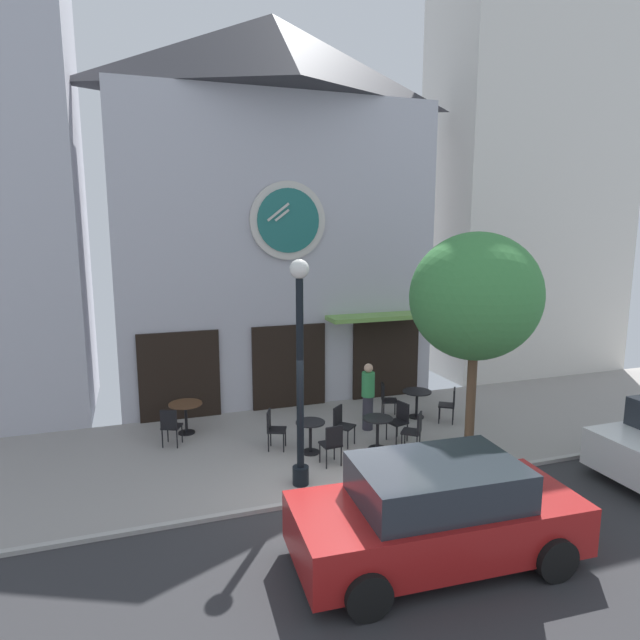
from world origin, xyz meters
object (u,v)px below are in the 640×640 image
Objects in this scene: cafe_chair_mid_row at (450,402)px; pedestrian_green at (368,396)px; cafe_table_center_right at (310,432)px; cafe_chair_near_tree at (332,442)px; cafe_table_near_door at (378,428)px; cafe_chair_curbside at (415,429)px; street_lamp at (300,374)px; cafe_chair_near_lamp at (273,427)px; parked_car_red at (436,513)px; cafe_chair_left_end at (170,424)px; cafe_table_rightmost at (186,411)px; cafe_chair_outer at (386,398)px; cafe_chair_corner at (341,422)px; cafe_chair_right_end at (400,418)px; cafe_table_near_curb at (417,398)px; street_tree at (476,297)px.

cafe_chair_mid_row is 2.21m from pedestrian_green.
cafe_chair_near_tree is at bearing -73.62° from cafe_table_center_right.
cafe_chair_near_tree is at bearing -159.04° from cafe_table_near_door.
cafe_chair_curbside is at bearing -74.08° from pedestrian_green.
cafe_chair_near_lamp is (-0.09, 1.82, -1.69)m from street_lamp.
cafe_chair_mid_row is 6.01m from parked_car_red.
cafe_table_near_door is (2.12, 1.05, -1.71)m from street_lamp.
street_lamp reaches higher than cafe_chair_left_end.
cafe_table_center_right is 2.02m from pedestrian_green.
cafe_chair_near_tree reaches higher than cafe_table_rightmost.
pedestrian_green is at bearing -141.94° from cafe_chair_outer.
cafe_chair_curbside is 0.54× the size of pedestrian_green.
cafe_chair_corner is 1.40m from cafe_chair_right_end.
cafe_table_center_right is 3.20m from cafe_chair_left_end.
pedestrian_green is at bearing 76.53° from cafe_table_near_door.
cafe_table_rightmost is 0.82m from cafe_chair_left_end.
cafe_chair_outer is (0.37, 2.20, 0.00)m from cafe_chair_curbside.
cafe_table_near_curb is at bearing -7.96° from cafe_table_rightmost.
cafe_table_near_door is 2.34m from cafe_chair_near_lamp.
cafe_table_rightmost is at bearing 172.04° from cafe_table_near_curb.
pedestrian_green is (1.77, 0.89, 0.37)m from cafe_table_center_right.
cafe_chair_mid_row is (3.72, 1.43, 0.00)m from cafe_chair_near_tree.
cafe_chair_right_end is at bearing 22.20° from cafe_chair_near_tree.
street_lamp is 5.47× the size of cafe_table_rightmost.
cafe_chair_corner is at bearing 87.03° from parked_car_red.
street_lamp is at bearing -138.20° from cafe_chair_outer.
street_tree is at bearing -79.38° from cafe_chair_outer.
cafe_chair_near_lamp is 1.00× the size of cafe_chair_corner.
cafe_table_near_door is at bearing -121.03° from cafe_chair_outer.
parked_car_red is (1.21, -2.97, -1.46)m from street_lamp.
cafe_table_rightmost is at bearing 140.30° from cafe_table_center_right.
street_tree is 6.52× the size of cafe_table_near_curb.
pedestrian_green is (-1.55, -0.36, 0.34)m from cafe_table_near_curb.
cafe_chair_right_end is (2.84, 1.38, -1.69)m from street_lamp.
cafe_chair_curbside is (2.85, 0.67, -1.69)m from street_lamp.
cafe_chair_near_tree is at bearing -120.65° from cafe_chair_corner.
cafe_chair_outer is (1.77, 1.31, 0.00)m from cafe_chair_corner.
street_tree is 3.61m from cafe_table_near_door.
pedestrian_green reaches higher than cafe_table_near_door.
cafe_chair_near_lamp is (-0.95, 1.25, 0.00)m from cafe_chair_near_tree.
pedestrian_green is at bearing -15.42° from cafe_table_rightmost.
cafe_chair_near_tree is at bearing 95.69° from parked_car_red.
cafe_chair_curbside is at bearing -21.34° from cafe_chair_near_lamp.
cafe_table_near_curb is at bearing 60.13° from cafe_chair_curbside.
cafe_table_center_right is (0.63, 1.35, -1.73)m from street_lamp.
cafe_chair_left_end is (-2.90, 1.35, 0.04)m from cafe_table_center_right.
cafe_table_near_door is 2.13m from cafe_chair_outer.
cafe_table_center_right is at bearing 163.10° from cafe_chair_curbside.
cafe_table_near_door is 1.35m from cafe_chair_near_tree.
cafe_chair_corner is at bearing -9.48° from cafe_chair_near_lamp.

